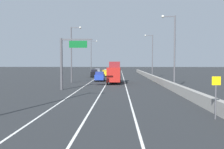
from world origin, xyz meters
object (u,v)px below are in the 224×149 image
object	(u,v)px
box_truck	(114,73)
lamp_post_left_mid	(72,51)
car_black_4	(94,73)
car_blue_3	(100,76)
lamp_post_right_third	(151,53)
car_silver_0	(107,72)
car_gray_5	(98,71)
car_yellow_2	(106,73)
speed_advisory_sign	(216,94)
overhead_sign_gantry	(66,57)
lamp_post_right_second	(173,47)
lamp_post_left_far	(92,55)
car_green_1	(109,71)

from	to	relation	value
box_truck	lamp_post_left_mid	bearing A→B (deg)	171.57
car_black_4	car_blue_3	bearing A→B (deg)	-79.66
lamp_post_right_third	car_silver_0	bearing A→B (deg)	131.03
car_gray_5	lamp_post_right_third	bearing A→B (deg)	-51.66
lamp_post_left_mid	car_silver_0	size ratio (longest dim) A/B	2.58
lamp_post_right_third	car_yellow_2	size ratio (longest dim) A/B	2.64
car_silver_0	car_black_4	world-z (taller)	car_black_4
speed_advisory_sign	car_silver_0	world-z (taller)	speed_advisory_sign
speed_advisory_sign	car_yellow_2	distance (m)	53.27
overhead_sign_gantry	lamp_post_left_mid	world-z (taller)	lamp_post_left_mid
lamp_post_right_second	car_black_4	distance (m)	33.38
car_silver_0	car_yellow_2	xyz separation A→B (m)	(-0.10, -6.63, -0.03)
car_gray_5	overhead_sign_gantry	bearing A→B (deg)	-90.65
car_yellow_2	overhead_sign_gantry	bearing A→B (deg)	-96.31
overhead_sign_gantry	box_truck	distance (m)	13.67
car_black_4	lamp_post_right_second	bearing A→B (deg)	-63.31
car_black_4	box_truck	world-z (taller)	box_truck
lamp_post_left_far	car_gray_5	distance (m)	6.40
car_gray_5	lamp_post_left_mid	bearing A→B (deg)	-93.56
car_green_1	lamp_post_right_third	bearing A→B (deg)	-67.97
overhead_sign_gantry	car_green_1	xyz separation A→B (m)	(3.66, 57.16, -3.80)
car_gray_5	box_truck	xyz separation A→B (m)	(6.18, -34.85, 0.88)
speed_advisory_sign	car_green_1	world-z (taller)	speed_advisory_sign
overhead_sign_gantry	car_black_4	xyz separation A→B (m)	(0.89, 31.18, -3.67)
lamp_post_right_third	lamp_post_left_far	world-z (taller)	same
speed_advisory_sign	lamp_post_right_second	size ratio (longest dim) A/B	0.27
lamp_post_right_third	car_black_4	xyz separation A→B (m)	(-14.94, 4.12, -5.23)
speed_advisory_sign	lamp_post_right_third	size ratio (longest dim) A/B	0.27
car_green_1	box_truck	bearing A→B (deg)	-86.18
lamp_post_left_mid	lamp_post_left_far	bearing A→B (deg)	89.20
lamp_post_left_far	speed_advisory_sign	bearing A→B (deg)	-75.79
lamp_post_right_second	car_silver_0	size ratio (longest dim) A/B	2.58
speed_advisory_sign	lamp_post_left_mid	size ratio (longest dim) A/B	0.27
speed_advisory_sign	car_gray_5	bearing A→B (deg)	102.12
car_green_1	car_blue_3	xyz separation A→B (m)	(-0.15, -40.33, 0.08)
speed_advisory_sign	car_green_1	size ratio (longest dim) A/B	0.69
overhead_sign_gantry	lamp_post_left_mid	xyz separation A→B (m)	(-1.56, 12.79, 1.56)
car_green_1	box_truck	size ratio (longest dim) A/B	0.54
car_silver_0	box_truck	xyz separation A→B (m)	(2.83, -29.23, 0.91)
lamp_post_right_second	car_green_1	world-z (taller)	lamp_post_right_second
box_truck	car_yellow_2	bearing A→B (deg)	97.39
lamp_post_right_third	car_gray_5	xyz separation A→B (m)	(-15.31, 19.36, -5.27)
lamp_post_left_far	box_truck	world-z (taller)	lamp_post_left_far
car_blue_3	lamp_post_left_far	bearing A→B (deg)	100.00
lamp_post_left_mid	car_yellow_2	distance (m)	22.66
car_yellow_2	car_black_4	distance (m)	4.15
car_silver_0	lamp_post_right_third	bearing A→B (deg)	-48.97
speed_advisory_sign	box_truck	bearing A→B (deg)	104.51
lamp_post_right_second	overhead_sign_gantry	bearing A→B (deg)	-173.72
speed_advisory_sign	lamp_post_right_third	bearing A→B (deg)	88.13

